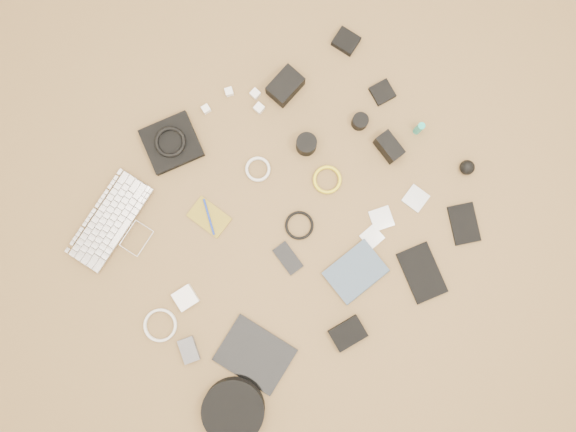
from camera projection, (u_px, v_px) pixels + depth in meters
room_shell at (280, 178)px, 0.86m from camera, size 4.04×4.04×2.58m
laptop at (122, 229)px, 2.10m from camera, size 0.44×0.38×0.03m
headphone_pouch at (172, 143)px, 2.12m from camera, size 0.23×0.22×0.03m
headphones at (170, 142)px, 2.09m from camera, size 0.13×0.13×0.01m
charger_a at (206, 109)px, 2.13m from camera, size 0.03×0.03×0.03m
charger_b at (229, 92)px, 2.13m from camera, size 0.04×0.04×0.03m
charger_c at (255, 94)px, 2.13m from camera, size 0.04×0.04×0.03m
charger_d at (259, 108)px, 2.13m from camera, size 0.04×0.04×0.03m
dslr_camera at (285, 86)px, 2.11m from camera, size 0.14×0.12×0.07m
lens_pouch at (346, 41)px, 2.15m from camera, size 0.11×0.11×0.03m
notebook_olive at (209, 217)px, 2.11m from camera, size 0.14×0.17×0.01m
pen_blue at (209, 217)px, 2.10m from camera, size 0.05×0.14×0.01m
cable_white_a at (258, 169)px, 2.12m from camera, size 0.11×0.11×0.01m
lens_a at (306, 144)px, 2.09m from camera, size 0.10×0.10×0.08m
lens_b at (360, 121)px, 2.11m from camera, size 0.06×0.06×0.06m
card_reader at (382, 92)px, 2.14m from camera, size 0.09×0.09×0.02m
power_brick at (186, 298)px, 2.08m from camera, size 0.08×0.08×0.03m
cable_white_b at (161, 325)px, 2.08m from camera, size 0.15×0.15×0.01m
cable_black at (299, 225)px, 2.11m from camera, size 0.12×0.12×0.01m
cable_yellow at (327, 180)px, 2.12m from camera, size 0.14×0.14×0.01m
flash at (389, 147)px, 2.09m from camera, size 0.06×0.11×0.08m
lens_cleaner at (419, 128)px, 2.09m from camera, size 0.03×0.03×0.09m
battery_charger at (189, 350)px, 2.07m from camera, size 0.08×0.10×0.03m
tablet at (255, 355)px, 2.07m from camera, size 0.28×0.31×0.01m
phone at (288, 258)px, 2.10m from camera, size 0.06×0.12×0.01m
filter_case_left at (372, 237)px, 2.10m from camera, size 0.08×0.08×0.01m
filter_case_mid at (381, 218)px, 2.11m from camera, size 0.10×0.10×0.01m
filter_case_right at (416, 198)px, 2.11m from camera, size 0.10×0.10×0.01m
air_blower at (467, 167)px, 2.10m from camera, size 0.06×0.06×0.06m
headphone_case at (233, 410)px, 2.03m from camera, size 0.27×0.27×0.06m
drive_case at (348, 333)px, 2.07m from camera, size 0.13×0.10×0.03m
paperback at (369, 288)px, 2.08m from camera, size 0.21×0.17×0.02m
notebook_black_a at (422, 273)px, 2.09m from camera, size 0.16×0.22×0.01m
notebook_black_b at (464, 224)px, 2.11m from camera, size 0.15×0.18×0.01m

